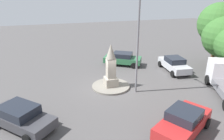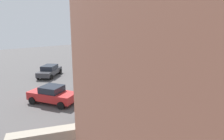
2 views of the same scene
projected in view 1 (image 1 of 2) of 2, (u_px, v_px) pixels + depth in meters
ground_plane at (111, 87)px, 17.49m from camera, size 80.00×80.00×0.00m
traffic_island at (111, 86)px, 17.47m from camera, size 3.23×3.23×0.15m
monument at (111, 68)px, 16.86m from camera, size 1.04×1.04×3.63m
streetlamp at (138, 27)px, 14.78m from camera, size 3.56×0.28×8.77m
car_silver_parked_left at (174, 64)px, 20.75m from camera, size 4.37×2.26×1.49m
car_red_far_side at (183, 122)px, 11.47m from camera, size 3.59×4.47×1.54m
car_green_near_island at (123, 59)px, 22.53m from camera, size 3.56×4.31×1.42m
car_dark_grey_passing at (20, 116)px, 11.99m from camera, size 4.30×4.24×1.46m
tree_near_wall at (219, 24)px, 21.34m from camera, size 4.33×4.33×6.72m
tree_far_corner at (224, 37)px, 20.21m from camera, size 4.15×4.15×5.58m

